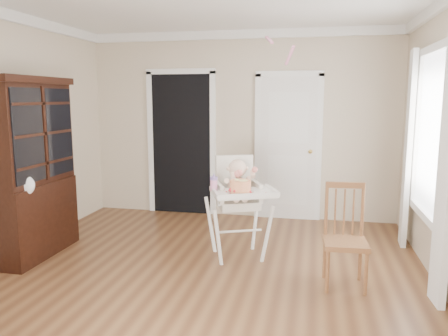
% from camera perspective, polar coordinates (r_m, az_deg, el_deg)
% --- Properties ---
extents(floor, '(5.00, 5.00, 0.00)m').
position_cam_1_polar(floor, '(4.35, -3.70, -14.70)').
color(floor, '#52301C').
rests_on(floor, ground).
extents(wall_back, '(4.50, 0.00, 4.50)m').
position_cam_1_polar(wall_back, '(6.43, 2.15, 5.54)').
color(wall_back, '#C4B199').
rests_on(wall_back, floor).
extents(doorway, '(1.06, 0.05, 2.22)m').
position_cam_1_polar(doorway, '(6.64, -5.57, 3.54)').
color(doorway, black).
rests_on(doorway, wall_back).
extents(closet_door, '(0.96, 0.09, 2.13)m').
position_cam_1_polar(closet_door, '(6.35, 8.34, 2.47)').
color(closet_door, white).
rests_on(closet_door, wall_back).
extents(window_right, '(0.13, 1.84, 2.30)m').
position_cam_1_polar(window_right, '(4.78, 25.10, 2.66)').
color(window_right, white).
rests_on(window_right, wall_right).
extents(high_chair, '(0.91, 0.99, 1.15)m').
position_cam_1_polar(high_chair, '(4.78, 1.85, -3.52)').
color(high_chair, white).
rests_on(high_chair, floor).
extents(baby, '(0.36, 0.26, 0.47)m').
position_cam_1_polar(baby, '(4.77, 1.80, -1.72)').
color(baby, beige).
rests_on(baby, high_chair).
extents(cake, '(0.28, 0.28, 0.13)m').
position_cam_1_polar(cake, '(4.46, 2.17, -2.42)').
color(cake, silver).
rests_on(cake, high_chair).
extents(sippy_cup, '(0.08, 0.08, 0.19)m').
position_cam_1_polar(sippy_cup, '(4.54, -1.34, -2.01)').
color(sippy_cup, pink).
rests_on(sippy_cup, high_chair).
extents(china_cabinet, '(0.52, 1.17, 1.98)m').
position_cam_1_polar(china_cabinet, '(5.25, -24.07, -0.02)').
color(china_cabinet, black).
rests_on(china_cabinet, floor).
extents(dining_chair, '(0.42, 0.42, 0.97)m').
position_cam_1_polar(dining_chair, '(4.28, 15.53, -8.95)').
color(dining_chair, brown).
rests_on(dining_chair, floor).
extents(streamer, '(0.15, 0.48, 0.15)m').
position_cam_1_polar(streamer, '(5.23, 5.92, 16.33)').
color(streamer, pink).
rests_on(streamer, ceiling).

